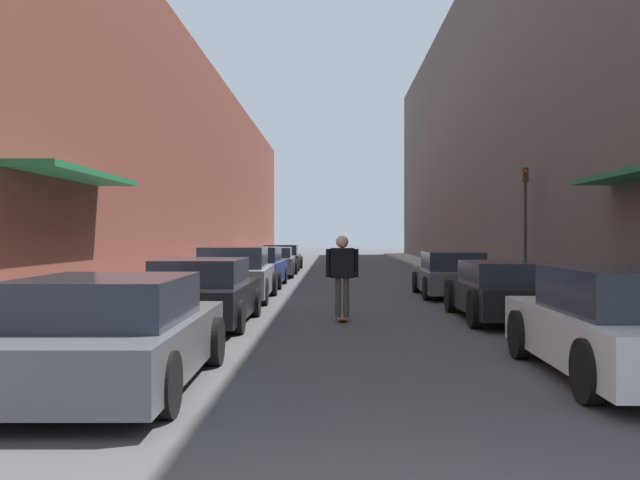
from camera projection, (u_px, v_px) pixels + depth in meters
The scene contains 16 objects.
ground at pixel (345, 280), 27.38m from camera, with size 133.13×133.13×0.00m, color #424244.
curb_strip_left at pixel (239, 270), 33.53m from camera, with size 1.80×60.51×0.12m.
curb_strip_right at pixel (448, 270), 33.33m from camera, with size 1.80×60.51×0.12m.
building_row_left at pixel (178, 173), 33.55m from camera, with size 4.90×60.51×9.25m.
building_row_right at pixel (510, 123), 33.22m from camera, with size 4.90×60.51×13.93m.
parked_car_left_0 at pixel (111, 334), 7.99m from camera, with size 2.05×4.41×1.26m.
parked_car_left_1 at pixel (203, 293), 13.64m from camera, with size 1.89×4.30×1.27m.
parked_car_left_2 at pixel (235, 275), 18.72m from camera, with size 1.96×4.48×1.41m.
parked_car_left_3 at pixel (256, 268), 23.73m from camera, with size 1.91×4.20×1.32m.
parked_car_left_4 at pixel (272, 262), 29.63m from camera, with size 1.94×4.57×1.21m.
parked_car_left_5 at pixel (282, 258), 35.13m from camera, with size 1.93×4.82×1.24m.
parked_car_right_0 at pixel (626, 326), 8.50m from camera, with size 1.99×4.37×1.34m.
parked_car_right_1 at pixel (504, 291), 14.42m from camera, with size 1.89×4.40×1.19m.
parked_car_right_2 at pixel (451, 275), 19.92m from camera, with size 1.85×4.12×1.26m.
skateboarder at pixel (342, 268), 14.28m from camera, with size 0.66×0.78×1.71m.
traffic_light at pixel (525, 214), 21.60m from camera, with size 0.16×0.22×3.64m.
Camera 1 is at (-0.41, -3.17, 1.73)m, focal length 40.00 mm.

